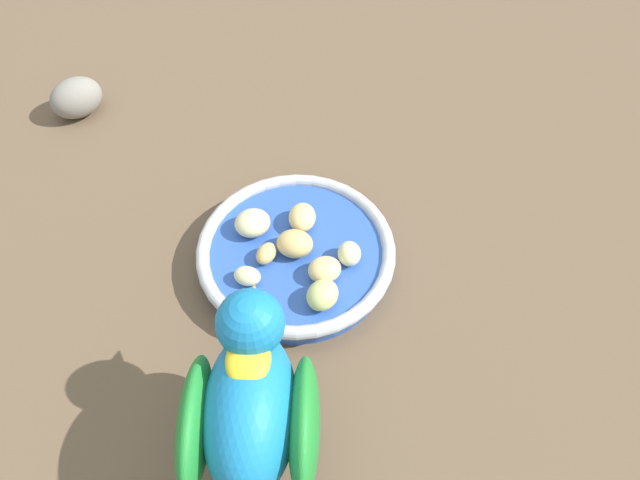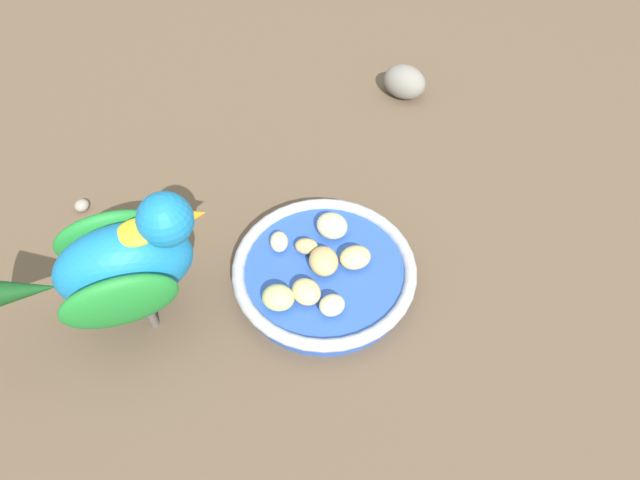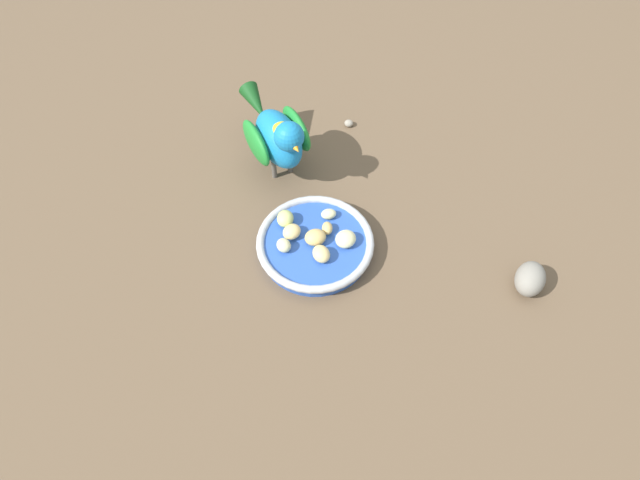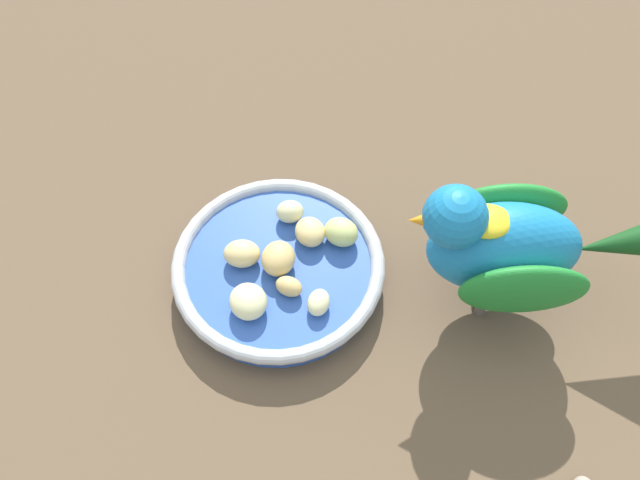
{
  "view_description": "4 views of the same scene",
  "coord_description": "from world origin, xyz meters",
  "px_view_note": "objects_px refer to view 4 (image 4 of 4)",
  "views": [
    {
      "loc": [
        0.27,
        -0.27,
        0.52
      ],
      "look_at": [
        0.03,
        -0.02,
        0.05
      ],
      "focal_mm": 35.73,
      "sensor_mm": 36.0,
      "label": 1
    },
    {
      "loc": [
        0.31,
        0.1,
        0.49
      ],
      "look_at": [
        -0.01,
        -0.04,
        0.05
      ],
      "focal_mm": 31.01,
      "sensor_mm": 36.0,
      "label": 2
    },
    {
      "loc": [
        -0.14,
        0.46,
        0.74
      ],
      "look_at": [
        -0.0,
        -0.02,
        0.04
      ],
      "focal_mm": 30.72,
      "sensor_mm": 36.0,
      "label": 3
    },
    {
      "loc": [
        -0.19,
        -0.26,
        0.53
      ],
      "look_at": [
        0.04,
        -0.05,
        0.05
      ],
      "focal_mm": 37.17,
      "sensor_mm": 36.0,
      "label": 4
    }
  ],
  "objects_px": {
    "feeding_bowl": "(279,268)",
    "apple_piece_1": "(341,232)",
    "parrot": "(510,244)",
    "apple_piece_4": "(243,255)",
    "apple_piece_6": "(310,232)",
    "apple_piece_5": "(248,301)",
    "apple_piece_0": "(278,258)",
    "apple_piece_2": "(316,305)",
    "apple_piece_7": "(289,286)",
    "apple_piece_3": "(287,210)"
  },
  "relations": [
    {
      "from": "parrot",
      "to": "apple_piece_6",
      "type": "bearing_deg",
      "value": -17.98
    },
    {
      "from": "apple_piece_0",
      "to": "apple_piece_4",
      "type": "bearing_deg",
      "value": 123.95
    },
    {
      "from": "apple_piece_0",
      "to": "apple_piece_2",
      "type": "height_order",
      "value": "apple_piece_0"
    },
    {
      "from": "apple_piece_5",
      "to": "apple_piece_7",
      "type": "distance_m",
      "value": 0.04
    },
    {
      "from": "apple_piece_2",
      "to": "apple_piece_4",
      "type": "bearing_deg",
      "value": 94.59
    },
    {
      "from": "apple_piece_1",
      "to": "apple_piece_6",
      "type": "distance_m",
      "value": 0.03
    },
    {
      "from": "apple_piece_2",
      "to": "apple_piece_7",
      "type": "relative_size",
      "value": 1.04
    },
    {
      "from": "apple_piece_5",
      "to": "parrot",
      "type": "xyz_separation_m",
      "value": [
        0.16,
        -0.14,
        0.05
      ]
    },
    {
      "from": "apple_piece_7",
      "to": "apple_piece_6",
      "type": "bearing_deg",
      "value": 24.02
    },
    {
      "from": "apple_piece_3",
      "to": "apple_piece_6",
      "type": "height_order",
      "value": "same"
    },
    {
      "from": "apple_piece_5",
      "to": "parrot",
      "type": "bearing_deg",
      "value": -42.01
    },
    {
      "from": "apple_piece_1",
      "to": "apple_piece_5",
      "type": "distance_m",
      "value": 0.11
    },
    {
      "from": "apple_piece_3",
      "to": "feeding_bowl",
      "type": "bearing_deg",
      "value": -145.41
    },
    {
      "from": "apple_piece_2",
      "to": "parrot",
      "type": "bearing_deg",
      "value": -39.0
    },
    {
      "from": "apple_piece_0",
      "to": "parrot",
      "type": "height_order",
      "value": "parrot"
    },
    {
      "from": "apple_piece_2",
      "to": "apple_piece_3",
      "type": "bearing_deg",
      "value": 57.07
    },
    {
      "from": "apple_piece_5",
      "to": "apple_piece_0",
      "type": "bearing_deg",
      "value": 12.4
    },
    {
      "from": "apple_piece_4",
      "to": "apple_piece_6",
      "type": "relative_size",
      "value": 1.05
    },
    {
      "from": "apple_piece_2",
      "to": "parrot",
      "type": "height_order",
      "value": "parrot"
    },
    {
      "from": "parrot",
      "to": "apple_piece_4",
      "type": "bearing_deg",
      "value": -7.35
    },
    {
      "from": "feeding_bowl",
      "to": "apple_piece_3",
      "type": "xyz_separation_m",
      "value": [
        0.04,
        0.03,
        0.02
      ]
    },
    {
      "from": "feeding_bowl",
      "to": "apple_piece_1",
      "type": "xyz_separation_m",
      "value": [
        0.06,
        -0.02,
        0.02
      ]
    },
    {
      "from": "apple_piece_1",
      "to": "apple_piece_7",
      "type": "relative_size",
      "value": 1.32
    },
    {
      "from": "apple_piece_6",
      "to": "apple_piece_5",
      "type": "bearing_deg",
      "value": -174.07
    },
    {
      "from": "apple_piece_2",
      "to": "parrot",
      "type": "xyz_separation_m",
      "value": [
        0.12,
        -0.1,
        0.06
      ]
    },
    {
      "from": "apple_piece_3",
      "to": "apple_piece_4",
      "type": "bearing_deg",
      "value": -175.1
    },
    {
      "from": "apple_piece_2",
      "to": "apple_piece_6",
      "type": "bearing_deg",
      "value": 45.9
    },
    {
      "from": "feeding_bowl",
      "to": "apple_piece_0",
      "type": "xyz_separation_m",
      "value": [
        -0.0,
        -0.0,
        0.02
      ]
    },
    {
      "from": "apple_piece_2",
      "to": "apple_piece_7",
      "type": "height_order",
      "value": "same"
    },
    {
      "from": "apple_piece_0",
      "to": "apple_piece_5",
      "type": "bearing_deg",
      "value": -167.6
    },
    {
      "from": "apple_piece_0",
      "to": "apple_piece_2",
      "type": "xyz_separation_m",
      "value": [
        -0.01,
        -0.05,
        -0.0
      ]
    },
    {
      "from": "parrot",
      "to": "apple_piece_2",
      "type": "bearing_deg",
      "value": 8.0
    },
    {
      "from": "apple_piece_7",
      "to": "parrot",
      "type": "distance_m",
      "value": 0.19
    },
    {
      "from": "apple_piece_0",
      "to": "apple_piece_6",
      "type": "height_order",
      "value": "apple_piece_0"
    },
    {
      "from": "feeding_bowl",
      "to": "apple_piece_3",
      "type": "distance_m",
      "value": 0.06
    },
    {
      "from": "apple_piece_1",
      "to": "apple_piece_2",
      "type": "distance_m",
      "value": 0.08
    },
    {
      "from": "feeding_bowl",
      "to": "apple_piece_1",
      "type": "height_order",
      "value": "apple_piece_1"
    },
    {
      "from": "apple_piece_1",
      "to": "apple_piece_2",
      "type": "relative_size",
      "value": 1.26
    },
    {
      "from": "apple_piece_1",
      "to": "apple_piece_5",
      "type": "xyz_separation_m",
      "value": [
        -0.11,
        0.01,
        -0.0
      ]
    },
    {
      "from": "apple_piece_2",
      "to": "apple_piece_7",
      "type": "xyz_separation_m",
      "value": [
        -0.0,
        0.03,
        0.0
      ]
    },
    {
      "from": "feeding_bowl",
      "to": "apple_piece_6",
      "type": "bearing_deg",
      "value": -3.28
    },
    {
      "from": "apple_piece_0",
      "to": "apple_piece_2",
      "type": "bearing_deg",
      "value": -101.61
    },
    {
      "from": "apple_piece_1",
      "to": "parrot",
      "type": "height_order",
      "value": "parrot"
    },
    {
      "from": "feeding_bowl",
      "to": "apple_piece_5",
      "type": "bearing_deg",
      "value": -166.55
    },
    {
      "from": "feeding_bowl",
      "to": "apple_piece_0",
      "type": "relative_size",
      "value": 5.52
    },
    {
      "from": "apple_piece_3",
      "to": "apple_piece_6",
      "type": "bearing_deg",
      "value": -97.38
    },
    {
      "from": "apple_piece_0",
      "to": "parrot",
      "type": "distance_m",
      "value": 0.2
    },
    {
      "from": "apple_piece_4",
      "to": "apple_piece_5",
      "type": "distance_m",
      "value": 0.05
    },
    {
      "from": "apple_piece_0",
      "to": "parrot",
      "type": "relative_size",
      "value": 0.19
    },
    {
      "from": "feeding_bowl",
      "to": "apple_piece_4",
      "type": "relative_size",
      "value": 5.87
    }
  ]
}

